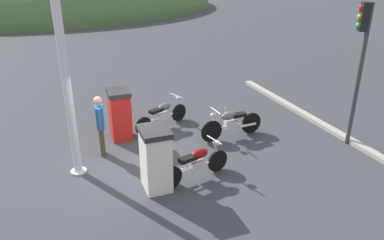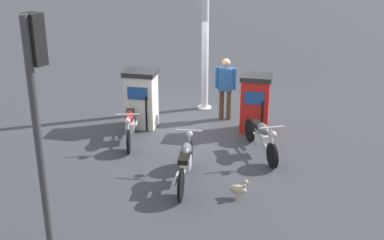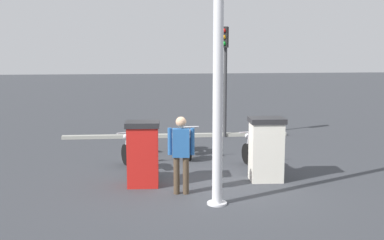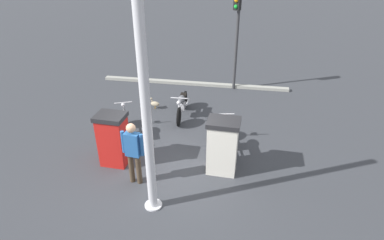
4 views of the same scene
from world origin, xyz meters
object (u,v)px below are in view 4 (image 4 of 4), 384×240
Objects in this scene: motorcycle_far_pump at (125,124)px; wandering_duck at (155,104)px; motorcycle_extra at (182,104)px; fuel_pump_far at (113,139)px; motorcycle_near_pump at (226,136)px; roadside_traffic_light at (237,25)px; fuel_pump_near at (223,146)px; attendant_person at (133,150)px; canopy_support_pole at (147,121)px.

motorcycle_far_pump is 4.56× the size of wandering_duck.
fuel_pump_far is at bearing 154.24° from motorcycle_extra.
roadside_traffic_light reaches higher than motorcycle_near_pump.
fuel_pump_near is 0.90× the size of attendant_person.
roadside_traffic_light is (4.30, -3.31, 2.22)m from motorcycle_far_pump.
canopy_support_pole is (-0.78, -0.62, 1.24)m from attendant_person.
motorcycle_extra is at bearing 147.62° from roadside_traffic_light.
motorcycle_far_pump is 3.74m from canopy_support_pole.
motorcycle_near_pump is 2.85m from attendant_person.
fuel_pump_far is 3.50× the size of wandering_duck.
roadside_traffic_light is 0.86× the size of canopy_support_pole.
roadside_traffic_light is at bearing -2.13° from motorcycle_near_pump.
motorcycle_far_pump is 2.38m from attendant_person.
fuel_pump_far is at bearing 42.55° from canopy_support_pole.
roadside_traffic_light is (2.25, -2.85, 2.47)m from wandering_duck.
motorcycle_far_pump is at bearing 65.63° from fuel_pump_near.
fuel_pump_near reaches higher than fuel_pump_far.
roadside_traffic_light is at bearing -13.70° from canopy_support_pole.
motorcycle_extra reaches higher than motorcycle_far_pump.
roadside_traffic_light is (4.69, -0.17, 2.22)m from motorcycle_near_pump.
fuel_pump_far is at bearing 90.00° from fuel_pump_near.
motorcycle_extra is 4.77m from canopy_support_pole.
canopy_support_pole is (-2.91, -1.56, 1.75)m from motorcycle_far_pump.
motorcycle_extra is 1.20× the size of attendant_person.
roadside_traffic_light is 7.44m from canopy_support_pole.
roadside_traffic_light reaches higher than wandering_duck.
attendant_person is (-1.74, 2.21, 0.51)m from motorcycle_near_pump.
roadside_traffic_light is (2.77, -1.76, 2.19)m from motorcycle_extra.
fuel_pump_near is 0.78× the size of motorcycle_near_pump.
motorcycle_far_pump is at bearing 6.23° from fuel_pump_far.
fuel_pump_far is 0.33× the size of canopy_support_pole.
attendant_person is at bearing 109.42° from fuel_pump_near.
wandering_duck is at bearing 64.69° from motorcycle_extra.
attendant_person is at bearing 128.22° from motorcycle_near_pump.
motorcycle_near_pump is 3.16m from motorcycle_far_pump.
fuel_pump_far is 0.38× the size of roadside_traffic_light.
motorcycle_near_pump is (0.99, -2.99, -0.30)m from fuel_pump_far.
motorcycle_far_pump is 2.19m from motorcycle_extra.
motorcycle_near_pump is at bearing -51.78° from attendant_person.
attendant_person is 0.37× the size of canopy_support_pole.
fuel_pump_far is 0.77× the size of motorcycle_far_pump.
attendant_person is (-0.75, 2.12, 0.20)m from fuel_pump_near.
attendant_person reaches higher than motorcycle_extra.
motorcycle_extra is at bearing 27.13° from fuel_pump_near.
fuel_pump_far is at bearing 46.30° from attendant_person.
motorcycle_extra is 3.75m from attendant_person.
canopy_support_pole is (-1.53, 1.50, 1.44)m from fuel_pump_near.
motorcycle_extra is 1.25m from wandering_duck.
canopy_support_pole is (-4.44, 0.00, 1.72)m from motorcycle_extra.
attendant_person reaches higher than wandering_duck.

